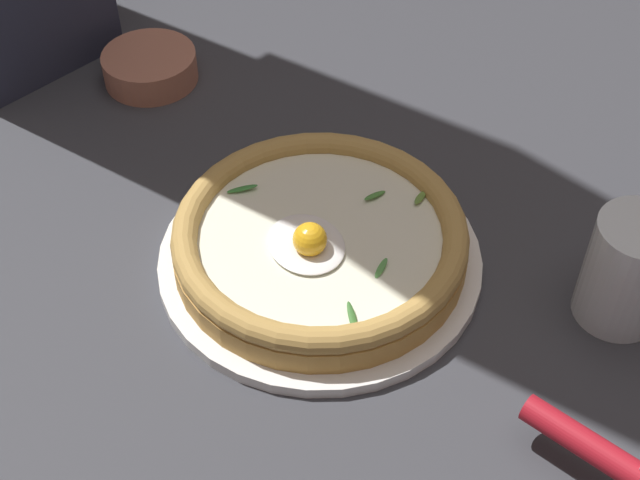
{
  "coord_description": "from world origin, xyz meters",
  "views": [
    {
      "loc": [
        -0.47,
        0.26,
        0.62
      ],
      "look_at": [
        0.01,
        -0.02,
        0.03
      ],
      "focal_mm": 49.97,
      "sensor_mm": 36.0,
      "label": 1
    }
  ],
  "objects": [
    {
      "name": "ground_plane",
      "position": [
        0.0,
        0.0,
        -0.01
      ],
      "size": [
        2.4,
        2.4,
        0.03
      ],
      "primitive_type": "cube",
      "color": "#37393E",
      "rests_on": "ground"
    },
    {
      "name": "pizza",
      "position": [
        0.01,
        -0.02,
        0.03
      ],
      "size": [
        0.27,
        0.27,
        0.06
      ],
      "color": "#C38F43",
      "rests_on": "pizza_plate"
    },
    {
      "name": "pizza_plate",
      "position": [
        0.01,
        -0.02,
        0.01
      ],
      "size": [
        0.3,
        0.3,
        0.01
      ],
      "primitive_type": "cylinder",
      "color": "white",
      "rests_on": "ground"
    },
    {
      "name": "drinking_glass",
      "position": [
        -0.16,
        -0.22,
        0.04
      ],
      "size": [
        0.08,
        0.08,
        0.11
      ],
      "color": "silver",
      "rests_on": "ground"
    },
    {
      "name": "pizza_cutter",
      "position": [
        -0.29,
        -0.09,
        0.04
      ],
      "size": [
        0.16,
        0.07,
        0.07
      ],
      "color": "silver",
      "rests_on": "ground"
    },
    {
      "name": "side_bowl",
      "position": [
        0.36,
        0.01,
        0.02
      ],
      "size": [
        0.11,
        0.11,
        0.03
      ],
      "primitive_type": "cylinder",
      "color": "#B8735B",
      "rests_on": "ground"
    }
  ]
}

